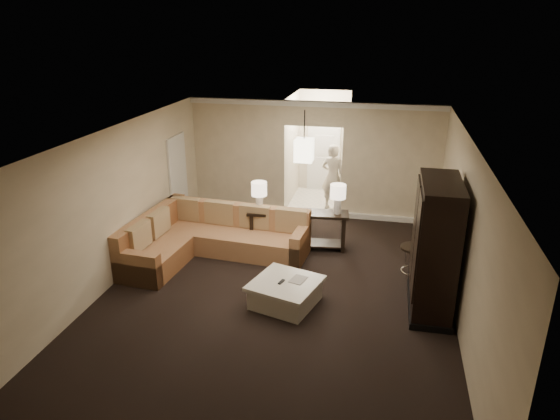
% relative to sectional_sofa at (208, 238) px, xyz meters
% --- Properties ---
extents(ground, '(8.00, 8.00, 0.00)m').
position_rel_sectional_sofa_xyz_m(ground, '(1.70, -1.22, -0.38)').
color(ground, black).
rests_on(ground, ground).
extents(wall_back, '(6.00, 0.04, 2.80)m').
position_rel_sectional_sofa_xyz_m(wall_back, '(1.70, 2.78, 1.02)').
color(wall_back, beige).
rests_on(wall_back, ground).
extents(wall_front, '(6.00, 0.04, 2.80)m').
position_rel_sectional_sofa_xyz_m(wall_front, '(1.70, -5.22, 1.02)').
color(wall_front, beige).
rests_on(wall_front, ground).
extents(wall_left, '(0.04, 8.00, 2.80)m').
position_rel_sectional_sofa_xyz_m(wall_left, '(-1.30, -1.22, 1.02)').
color(wall_left, beige).
rests_on(wall_left, ground).
extents(wall_right, '(0.04, 8.00, 2.80)m').
position_rel_sectional_sofa_xyz_m(wall_right, '(4.70, -1.22, 1.02)').
color(wall_right, beige).
rests_on(wall_right, ground).
extents(ceiling, '(6.00, 8.00, 0.02)m').
position_rel_sectional_sofa_xyz_m(ceiling, '(1.70, -1.22, 2.42)').
color(ceiling, white).
rests_on(ceiling, wall_back).
extents(crown_molding, '(6.00, 0.10, 0.12)m').
position_rel_sectional_sofa_xyz_m(crown_molding, '(1.70, 2.73, 2.35)').
color(crown_molding, silver).
rests_on(crown_molding, wall_back).
extents(baseboard, '(6.00, 0.10, 0.12)m').
position_rel_sectional_sofa_xyz_m(baseboard, '(1.70, 2.73, -0.32)').
color(baseboard, silver).
rests_on(baseboard, ground).
extents(side_door, '(0.05, 0.90, 2.10)m').
position_rel_sectional_sofa_xyz_m(side_door, '(-1.27, 1.58, 0.67)').
color(side_door, silver).
rests_on(side_door, ground).
extents(foyer, '(1.44, 2.02, 2.80)m').
position_rel_sectional_sofa_xyz_m(foyer, '(1.70, 4.12, 0.92)').
color(foyer, beige).
rests_on(foyer, ground).
extents(sectional_sofa, '(3.35, 2.60, 0.95)m').
position_rel_sectional_sofa_xyz_m(sectional_sofa, '(0.00, 0.00, 0.00)').
color(sectional_sofa, brown).
rests_on(sectional_sofa, ground).
extents(coffee_table, '(1.30, 1.30, 0.44)m').
position_rel_sectional_sofa_xyz_m(coffee_table, '(1.93, -1.50, -0.16)').
color(coffee_table, beige).
rests_on(coffee_table, ground).
extents(console_table, '(2.13, 0.70, 0.81)m').
position_rel_sectional_sofa_xyz_m(console_table, '(1.72, 0.78, 0.10)').
color(console_table, black).
rests_on(console_table, ground).
extents(armoire, '(0.66, 1.54, 2.22)m').
position_rel_sectional_sofa_xyz_m(armoire, '(4.29, -1.08, 0.68)').
color(armoire, black).
rests_on(armoire, ground).
extents(drink_table, '(0.49, 0.49, 0.61)m').
position_rel_sectional_sofa_xyz_m(drink_table, '(4.05, -0.02, 0.06)').
color(drink_table, black).
rests_on(drink_table, ground).
extents(table_lamp_left, '(0.32, 0.32, 0.62)m').
position_rel_sectional_sofa_xyz_m(table_lamp_left, '(0.91, 0.69, 0.84)').
color(table_lamp_left, silver).
rests_on(table_lamp_left, console_table).
extents(table_lamp_right, '(0.32, 0.32, 0.62)m').
position_rel_sectional_sofa_xyz_m(table_lamp_right, '(2.52, 0.87, 0.84)').
color(table_lamp_right, silver).
rests_on(table_lamp_right, console_table).
extents(pendant_light, '(0.38, 0.38, 1.09)m').
position_rel_sectional_sofa_xyz_m(pendant_light, '(1.70, 1.48, 1.57)').
color(pendant_light, black).
rests_on(pendant_light, ceiling).
extents(person, '(0.79, 0.64, 1.88)m').
position_rel_sectional_sofa_xyz_m(person, '(2.15, 3.23, 0.56)').
color(person, beige).
rests_on(person, ground).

